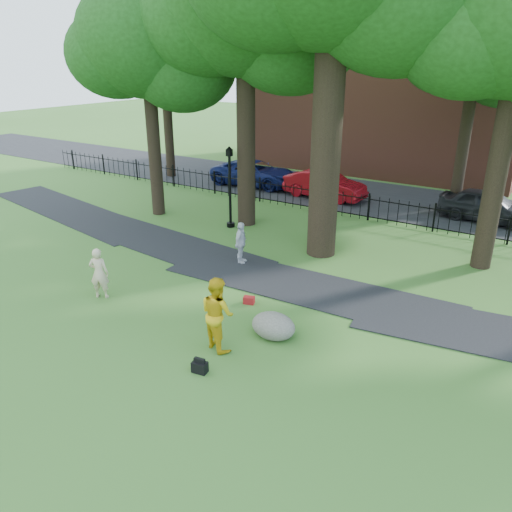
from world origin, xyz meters
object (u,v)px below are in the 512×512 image
Objects in this scene: boulder at (273,324)px; lamppost at (230,188)px; woman at (99,273)px; red_sedan at (325,185)px; man at (217,313)px.

boulder is 9.69m from lamppost.
woman is at bearing -82.31° from lamppost.
red_sedan reaches higher than boulder.
man is at bearing -161.86° from red_sedan.
woman is 0.83× the size of man.
man is 0.45× the size of red_sedan.
boulder is at bearing -106.60° from man.
woman is 1.32× the size of boulder.
man is at bearing -126.85° from boulder.
red_sedan is (-5.07, 13.82, 0.37)m from boulder.
man is 1.70m from boulder.
boulder is (0.95, 1.26, -0.63)m from man.
red_sedan is at bearing 110.14° from boulder.
red_sedan is at bearing -54.46° from man.
red_sedan is (1.41, 6.76, -1.04)m from lamppost.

